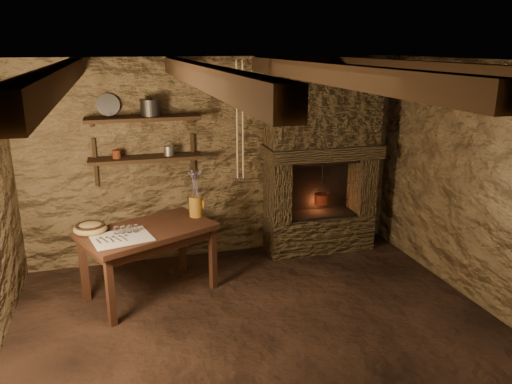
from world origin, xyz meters
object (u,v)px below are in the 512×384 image
object	(u,v)px
work_table	(150,259)
wooden_bowl	(91,229)
red_pot	(321,198)
iron_stockpot	(151,109)
stoneware_jug	(196,197)

from	to	relation	value
work_table	wooden_bowl	bearing A→B (deg)	150.83
wooden_bowl	red_pot	size ratio (longest dim) A/B	0.61
work_table	iron_stockpot	xyz separation A→B (m)	(0.15, 0.74, 1.46)
stoneware_jug	wooden_bowl	bearing A→B (deg)	-146.18
stoneware_jug	work_table	bearing A→B (deg)	-132.17
work_table	stoneware_jug	world-z (taller)	stoneware_jug
work_table	stoneware_jug	distance (m)	0.81
stoneware_jug	red_pot	xyz separation A→B (m)	(1.63, 0.38, -0.26)
stoneware_jug	red_pot	bearing A→B (deg)	36.48
stoneware_jug	iron_stockpot	distance (m)	1.10
stoneware_jug	red_pot	distance (m)	1.69
iron_stockpot	red_pot	world-z (taller)	iron_stockpot
iron_stockpot	red_pot	size ratio (longest dim) A/B	0.41
wooden_bowl	red_pot	distance (m)	2.78
wooden_bowl	stoneware_jug	bearing A→B (deg)	10.49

